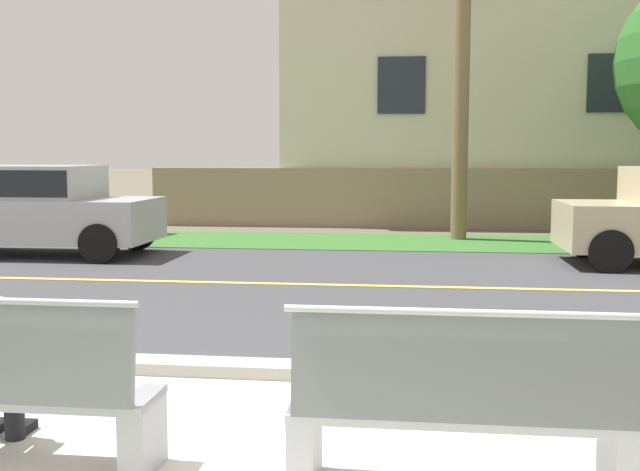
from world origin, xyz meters
The scene contains 9 objects.
ground_plane centered at (0.00, 8.00, 0.00)m, with size 140.00×140.00×0.00m, color #665B4C.
curb_edge centered at (0.00, 2.35, 0.06)m, with size 44.00×0.30×0.11m, color #ADA89E.
street_asphalt centered at (0.00, 6.50, 0.00)m, with size 52.00×8.00×0.01m, color #424247.
road_centre_line centered at (0.00, 6.50, 0.01)m, with size 48.00×0.14×0.01m, color #E0CC4C.
far_verge_grass centered at (0.00, 11.49, 0.01)m, with size 48.00×2.80×0.02m, color #38702D.
bench_right centered at (1.25, 0.40, 0.45)m, with size 1.75×0.48×1.01m.
car_silver_far centered at (-5.54, 8.90, 0.85)m, with size 4.30×1.86×1.54m.
garden_wall centered at (1.25, 14.50, 0.70)m, with size 13.00×0.36×1.40m, color gray.
house_across_street centered at (3.06, 17.70, 3.36)m, with size 11.28×6.91×6.62m.
Camera 1 is at (0.99, -3.35, 1.75)m, focal length 42.44 mm.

